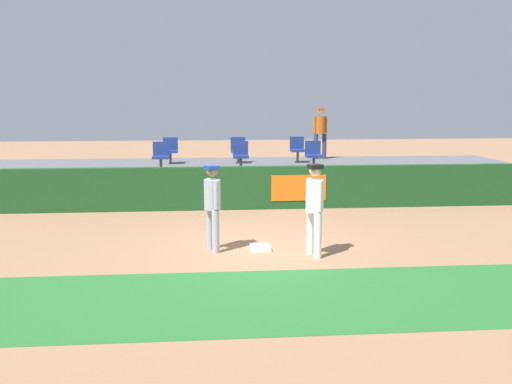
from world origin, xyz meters
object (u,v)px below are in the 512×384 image
player_runner_visitor (212,202)px  seat_back_right (297,148)px  seat_front_right (313,153)px  seat_front_center (241,154)px  spectator_hooded (320,129)px  seat_back_left (170,149)px  seat_front_left (161,155)px  seat_back_center (238,148)px  player_fielder_home (315,204)px  first_base (260,248)px

player_runner_visitor → seat_back_right: (2.88, 7.45, 0.39)m
seat_front_right → seat_back_right: size_ratio=1.00×
seat_front_center → spectator_hooded: bearing=44.1°
seat_front_right → player_runner_visitor: bearing=-118.5°
seat_back_left → seat_front_left: 1.81m
player_runner_visitor → seat_back_center: bearing=151.5°
seat_front_left → spectator_hooded: (5.27, 2.85, 0.55)m
player_runner_visitor → seat_back_left: 7.57m
seat_back_center → seat_front_right: bearing=-40.1°
seat_front_left → spectator_hooded: spectator_hooded is taller
seat_back_left → spectator_hooded: size_ratio=0.48×
seat_front_left → spectator_hooded: 6.01m
seat_front_right → spectator_hooded: size_ratio=0.48×
player_fielder_home → seat_front_left: size_ratio=2.10×
seat_back_center → seat_back_right: 1.95m
first_base → spectator_hooded: 9.17m
player_fielder_home → seat_front_right: bearing=154.2°
first_base → spectator_hooded: size_ratio=0.23×
seat_back_center → player_runner_visitor: bearing=-97.1°
seat_front_center → seat_back_right: size_ratio=1.00×
player_runner_visitor → seat_back_center: size_ratio=2.02×
seat_back_center → seat_front_left: 2.96m
seat_back_left → seat_back_right: bearing=-0.0°
player_fielder_home → seat_front_left: player_fielder_home is taller
spectator_hooded → first_base: bearing=62.6°
player_fielder_home → seat_front_right: size_ratio=2.10×
seat_front_center → spectator_hooded: (2.94, 2.85, 0.55)m
seat_back_center → seat_back_right: size_ratio=1.00×
player_runner_visitor → seat_back_right: 8.00m
player_runner_visitor → seat_front_center: size_ratio=2.02×
seat_back_right → seat_back_left: bearing=180.0°
seat_front_right → seat_front_left: (-4.49, 0.00, 0.00)m
player_fielder_home → player_runner_visitor: 1.99m
player_fielder_home → seat_front_left: bearing=-166.9°
seat_back_right → first_base: bearing=-104.6°
seat_front_center → seat_back_center: bearing=89.2°
first_base → seat_front_center: size_ratio=0.48×
spectator_hooded → player_runner_visitor: bearing=57.1°
first_base → player_fielder_home: (0.98, -0.54, 0.98)m
seat_back_left → seat_front_center: (2.16, -1.80, -0.00)m
player_runner_visitor → spectator_hooded: (3.84, 8.51, 0.94)m
player_fielder_home → seat_front_center: (-1.02, 6.18, 0.35)m
player_fielder_home → seat_back_right: (0.96, 7.98, 0.35)m
seat_back_right → seat_front_center: bearing=-137.7°
spectator_hooded → seat_front_right: bearing=66.3°
player_fielder_home → spectator_hooded: bearing=152.7°
seat_back_center → spectator_hooded: size_ratio=0.48×
seat_front_right → seat_back_left: bearing=157.4°
seat_front_left → seat_back_left: bearing=84.7°
player_fielder_home → spectator_hooded: (1.92, 9.04, 0.90)m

